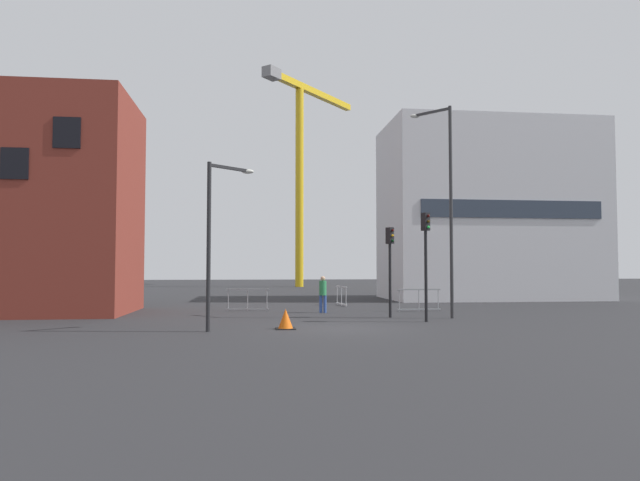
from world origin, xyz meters
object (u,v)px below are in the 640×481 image
traffic_light_crosswalk (390,257)px  pedestrian_walking (323,291)px  construction_crane (301,151)px  streetlamp_tall (446,195)px  traffic_cone_striped (286,320)px  streetlamp_short (216,228)px  traffic_light_near (426,249)px

traffic_light_crosswalk → pedestrian_walking: bearing=131.8°
construction_crane → streetlamp_tall: (2.87, -39.25, -9.82)m
traffic_cone_striped → pedestrian_walking: bearing=72.7°
streetlamp_short → pedestrian_walking: size_ratio=3.30×
pedestrian_walking → streetlamp_short: bearing=-122.1°
streetlamp_tall → traffic_light_near: 3.16m
construction_crane → traffic_cone_striped: bearing=-95.5°
traffic_light_crosswalk → streetlamp_tall: bearing=-12.7°
streetlamp_tall → traffic_cone_striped: streetlamp_tall is taller
construction_crane → streetlamp_tall: 40.56m
streetlamp_short → streetlamp_tall: bearing=22.3°
traffic_light_crosswalk → traffic_light_near: bearing=-66.4°
streetlamp_short → traffic_cone_striped: size_ratio=8.14×
construction_crane → pedestrian_walking: bearing=-93.2°
traffic_light_near → traffic_light_crosswalk: (-0.92, 2.10, -0.26)m
construction_crane → traffic_light_near: (1.46, -40.83, -12.17)m
traffic_light_near → streetlamp_short: bearing=-164.2°
traffic_light_near → traffic_cone_striped: bearing=-161.1°
streetlamp_tall → pedestrian_walking: (-4.86, 3.35, -4.20)m
streetlamp_tall → streetlamp_short: streetlamp_tall is taller
traffic_light_near → construction_crane: bearing=92.0°
streetlamp_short → traffic_cone_striped: 3.94m
streetlamp_short → traffic_light_near: streetlamp_short is taller
pedestrian_walking → traffic_cone_striped: size_ratio=2.47×
construction_crane → streetlamp_tall: construction_crane is taller
traffic_light_near → traffic_light_crosswalk: 2.31m
construction_crane → traffic_light_near: bearing=-88.0°
streetlamp_short → pedestrian_walking: (4.50, 7.19, -2.45)m
streetlamp_tall → streetlamp_short: bearing=-157.7°
streetlamp_short → traffic_cone_striped: streetlamp_short is taller
pedestrian_walking → traffic_cone_striped: (-2.13, -6.84, -0.67)m
streetlamp_short → traffic_light_crosswalk: size_ratio=1.48×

